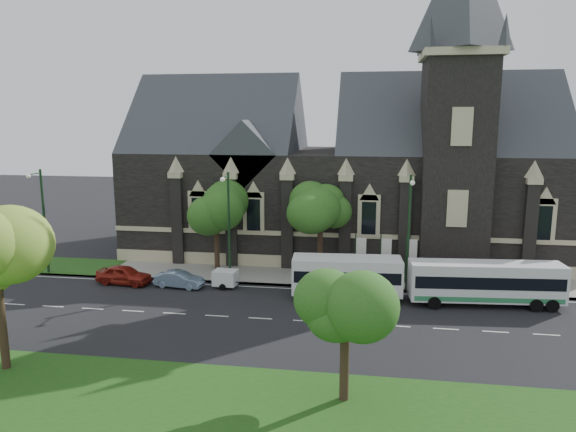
% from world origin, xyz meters
% --- Properties ---
extents(ground, '(160.00, 160.00, 0.00)m').
position_xyz_m(ground, '(0.00, 0.00, 0.00)').
color(ground, black).
rests_on(ground, ground).
extents(sidewalk, '(80.00, 5.00, 0.15)m').
position_xyz_m(sidewalk, '(0.00, 9.50, 0.07)').
color(sidewalk, gray).
rests_on(sidewalk, ground).
extents(museum, '(40.00, 17.70, 29.90)m').
position_xyz_m(museum, '(5.12, 18.78, 8.17)').
color(museum, black).
rests_on(museum, ground).
extents(tree_park_near, '(4.42, 4.42, 8.56)m').
position_xyz_m(tree_park_near, '(-11.77, -8.77, 6.42)').
color(tree_park_near, black).
rests_on(tree_park_near, ground).
extents(tree_park_east, '(3.40, 3.40, 6.28)m').
position_xyz_m(tree_park_east, '(6.18, -9.32, 4.62)').
color(tree_park_east, black).
rests_on(tree_park_east, ground).
extents(tree_walk_right, '(4.08, 4.08, 7.80)m').
position_xyz_m(tree_walk_right, '(3.21, 10.71, 5.82)').
color(tree_walk_right, black).
rests_on(tree_walk_right, ground).
extents(tree_walk_left, '(3.91, 3.91, 7.64)m').
position_xyz_m(tree_walk_left, '(-5.80, 10.70, 5.73)').
color(tree_walk_left, black).
rests_on(tree_walk_left, ground).
extents(street_lamp_near, '(0.36, 1.88, 9.00)m').
position_xyz_m(street_lamp_near, '(10.00, 7.09, 5.11)').
color(street_lamp_near, '#16321A').
rests_on(street_lamp_near, ground).
extents(street_lamp_mid, '(0.36, 1.88, 9.00)m').
position_xyz_m(street_lamp_mid, '(-4.00, 7.09, 5.11)').
color(street_lamp_mid, '#16321A').
rests_on(street_lamp_mid, ground).
extents(street_lamp_far, '(0.36, 1.88, 9.00)m').
position_xyz_m(street_lamp_far, '(-20.00, 7.09, 5.11)').
color(street_lamp_far, '#16321A').
rests_on(street_lamp_far, ground).
extents(banner_flag_left, '(0.90, 0.10, 4.00)m').
position_xyz_m(banner_flag_left, '(6.29, 9.00, 2.38)').
color(banner_flag_left, '#16321A').
rests_on(banner_flag_left, ground).
extents(banner_flag_center, '(0.90, 0.10, 4.00)m').
position_xyz_m(banner_flag_center, '(8.29, 9.00, 2.38)').
color(banner_flag_center, '#16321A').
rests_on(banner_flag_center, ground).
extents(banner_flag_right, '(0.90, 0.10, 4.00)m').
position_xyz_m(banner_flag_right, '(10.29, 9.00, 2.38)').
color(banner_flag_right, '#16321A').
rests_on(banner_flag_right, ground).
extents(tour_coach, '(10.77, 3.18, 3.10)m').
position_xyz_m(tour_coach, '(15.31, 4.95, 1.70)').
color(tour_coach, silver).
rests_on(tour_coach, ground).
extents(shuttle_bus, '(8.11, 3.22, 3.07)m').
position_xyz_m(shuttle_bus, '(5.51, 4.98, 1.77)').
color(shuttle_bus, white).
rests_on(shuttle_bus, ground).
extents(box_trailer, '(2.65, 1.56, 1.39)m').
position_xyz_m(box_trailer, '(-4.04, 6.02, 0.79)').
color(box_trailer, silver).
rests_on(box_trailer, ground).
extents(sedan, '(4.03, 1.80, 1.29)m').
position_xyz_m(sedan, '(-7.66, 5.54, 0.64)').
color(sedan, '#7992AE').
rests_on(sedan, ground).
extents(car_far_red, '(4.63, 2.27, 1.52)m').
position_xyz_m(car_far_red, '(-12.34, 5.68, 0.76)').
color(car_far_red, maroon).
rests_on(car_far_red, ground).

